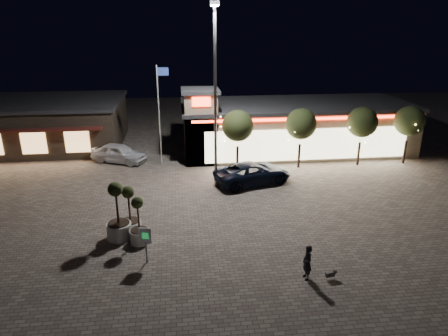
{
  "coord_description": "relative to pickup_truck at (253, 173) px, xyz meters",
  "views": [
    {
      "loc": [
        -0.54,
        -18.49,
        10.92
      ],
      "look_at": [
        2.35,
        6.0,
        2.0
      ],
      "focal_mm": 32.0,
      "sensor_mm": 36.0,
      "label": 1
    }
  ],
  "objects": [
    {
      "name": "ground",
      "position": [
        -4.69,
        -8.06,
        -0.78
      ],
      "size": [
        90.0,
        90.0,
        0.0
      ],
      "primitive_type": "plane",
      "color": "#6E6359",
      "rests_on": "ground"
    },
    {
      "name": "retail_building",
      "position": [
        4.81,
        7.76,
        1.43
      ],
      "size": [
        20.4,
        8.4,
        6.1
      ],
      "color": "tan",
      "rests_on": "ground"
    },
    {
      "name": "restaurant_building",
      "position": [
        -18.7,
        11.91,
        1.38
      ],
      "size": [
        16.4,
        11.0,
        4.3
      ],
      "color": "#382D23",
      "rests_on": "ground"
    },
    {
      "name": "floodlight_pole",
      "position": [
        -2.69,
        -0.06,
        6.24
      ],
      "size": [
        0.6,
        0.4,
        12.38
      ],
      "color": "gray",
      "rests_on": "ground"
    },
    {
      "name": "flagpole",
      "position": [
        -6.6,
        4.94,
        3.97
      ],
      "size": [
        0.95,
        0.1,
        8.0
      ],
      "color": "white",
      "rests_on": "ground"
    },
    {
      "name": "string_tree_a",
      "position": [
        -0.69,
        2.94,
        2.78
      ],
      "size": [
        2.42,
        2.42,
        4.79
      ],
      "color": "#332319",
      "rests_on": "ground"
    },
    {
      "name": "string_tree_b",
      "position": [
        4.31,
        2.94,
        2.78
      ],
      "size": [
        2.42,
        2.42,
        4.79
      ],
      "color": "#332319",
      "rests_on": "ground"
    },
    {
      "name": "string_tree_c",
      "position": [
        9.31,
        2.94,
        2.78
      ],
      "size": [
        2.42,
        2.42,
        4.79
      ],
      "color": "#332319",
      "rests_on": "ground"
    },
    {
      "name": "string_tree_d",
      "position": [
        13.31,
        2.94,
        2.78
      ],
      "size": [
        2.42,
        2.42,
        4.79
      ],
      "color": "#332319",
      "rests_on": "ground"
    },
    {
      "name": "pickup_truck",
      "position": [
        0.0,
        0.0,
        0.0
      ],
      "size": [
        6.11,
        4.08,
        1.56
      ],
      "primitive_type": "imported",
      "rotation": [
        0.0,
        0.0,
        1.86
      ],
      "color": "black",
      "rests_on": "ground"
    },
    {
      "name": "white_sedan",
      "position": [
        -10.23,
        5.94,
        0.02
      ],
      "size": [
        5.02,
        3.62,
        1.59
      ],
      "primitive_type": "imported",
      "rotation": [
        0.0,
        0.0,
        1.15
      ],
      "color": "silver",
      "rests_on": "ground"
    },
    {
      "name": "pedestrian",
      "position": [
        0.28,
        -11.7,
        0.05
      ],
      "size": [
        0.45,
        0.64,
        1.66
      ],
      "primitive_type": "imported",
      "rotation": [
        0.0,
        0.0,
        -1.48
      ],
      "color": "black",
      "rests_on": "ground"
    },
    {
      "name": "dog",
      "position": [
        1.41,
        -11.88,
        -0.48
      ],
      "size": [
        0.56,
        0.25,
        0.3
      ],
      "color": "#59514C",
      "rests_on": "ground"
    },
    {
      "name": "planter_left",
      "position": [
        -8.6,
        -6.99,
        0.23
      ],
      "size": [
        1.33,
        1.33,
        3.26
      ],
      "color": "silver",
      "rests_on": "ground"
    },
    {
      "name": "planter_mid",
      "position": [
        -7.47,
        -7.56,
        0.03
      ],
      "size": [
        1.06,
        1.06,
        2.61
      ],
      "color": "silver",
      "rests_on": "ground"
    },
    {
      "name": "planter_right",
      "position": [
        -8.03,
        -6.56,
        0.09
      ],
      "size": [
        1.15,
        1.15,
        2.83
      ],
      "color": "silver",
      "rests_on": "ground"
    },
    {
      "name": "valet_sign",
      "position": [
        -7.0,
        -9.5,
        0.52
      ],
      "size": [
        0.6,
        0.21,
        1.85
      ],
      "color": "gray",
      "rests_on": "ground"
    }
  ]
}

